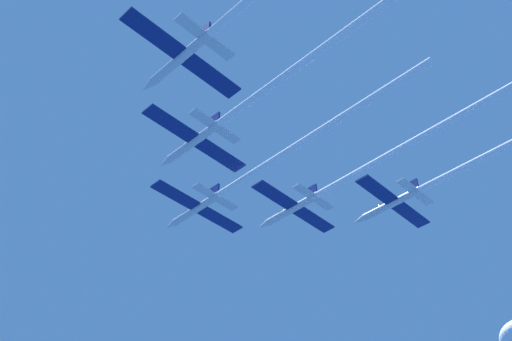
{
  "coord_description": "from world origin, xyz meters",
  "views": [
    {
      "loc": [
        -56.99,
        -71.07,
        -66.49
      ],
      "look_at": [
        -0.11,
        -15.16,
        0.41
      ],
      "focal_mm": 42.56,
      "sensor_mm": 36.0,
      "label": 1
    }
  ],
  "objects_px": {
    "jet_lead": "(258,170)",
    "jet_left_wing": "(277,82)",
    "jet_right_wing": "(380,160)",
    "jet_right_outer": "(477,160)"
  },
  "relations": [
    {
      "from": "jet_left_wing",
      "to": "jet_right_outer",
      "type": "xyz_separation_m",
      "value": [
        36.92,
        -12.15,
        0.16
      ]
    },
    {
      "from": "jet_lead",
      "to": "jet_left_wing",
      "type": "bearing_deg",
      "value": -127.32
    },
    {
      "from": "jet_lead",
      "to": "jet_right_wing",
      "type": "bearing_deg",
      "value": -50.34
    },
    {
      "from": "jet_left_wing",
      "to": "jet_right_outer",
      "type": "height_order",
      "value": "jet_right_outer"
    },
    {
      "from": "jet_lead",
      "to": "jet_right_outer",
      "type": "height_order",
      "value": "jet_right_outer"
    },
    {
      "from": "jet_lead",
      "to": "jet_right_wing",
      "type": "relative_size",
      "value": 0.87
    },
    {
      "from": "jet_right_wing",
      "to": "jet_right_outer",
      "type": "bearing_deg",
      "value": -43.16
    },
    {
      "from": "jet_left_wing",
      "to": "jet_right_wing",
      "type": "distance_m",
      "value": 24.81
    },
    {
      "from": "jet_lead",
      "to": "jet_right_outer",
      "type": "distance_m",
      "value": 37.3
    },
    {
      "from": "jet_lead",
      "to": "jet_right_wing",
      "type": "height_order",
      "value": "jet_right_wing"
    }
  ]
}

